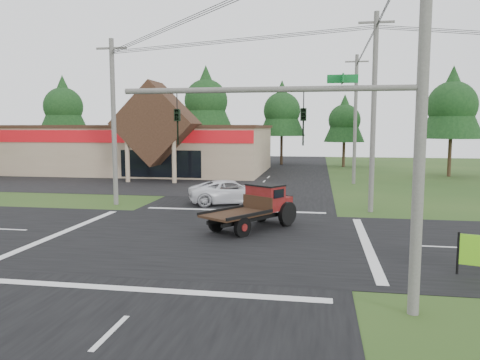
# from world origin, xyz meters

# --- Properties ---
(ground) EXTENTS (120.00, 120.00, 0.00)m
(ground) POSITION_xyz_m (0.00, 0.00, 0.00)
(ground) COLOR #244318
(ground) RESTS_ON ground
(road_ns) EXTENTS (12.00, 120.00, 0.02)m
(road_ns) POSITION_xyz_m (0.00, 0.00, 0.01)
(road_ns) COLOR black
(road_ns) RESTS_ON ground
(road_ew) EXTENTS (120.00, 12.00, 0.02)m
(road_ew) POSITION_xyz_m (0.00, 0.00, 0.01)
(road_ew) COLOR black
(road_ew) RESTS_ON ground
(parking_apron) EXTENTS (28.00, 14.00, 0.02)m
(parking_apron) POSITION_xyz_m (-14.00, 19.00, 0.01)
(parking_apron) COLOR black
(parking_apron) RESTS_ON ground
(cvs_building) EXTENTS (30.40, 18.20, 9.19)m
(cvs_building) POSITION_xyz_m (-15.70, 29.57, 2.78)
(cvs_building) COLOR tan
(cvs_building) RESTS_ON ground
(traffic_signal_mast) EXTENTS (8.12, 0.24, 7.00)m
(traffic_signal_mast) POSITION_xyz_m (5.82, -7.50, 4.43)
(traffic_signal_mast) COLOR #595651
(traffic_signal_mast) RESTS_ON ground
(utility_pole_nr) EXTENTS (2.00, 0.30, 11.00)m
(utility_pole_nr) POSITION_xyz_m (7.50, -7.50, 5.64)
(utility_pole_nr) COLOR #595651
(utility_pole_nr) RESTS_ON ground
(utility_pole_nw) EXTENTS (2.00, 0.30, 10.50)m
(utility_pole_nw) POSITION_xyz_m (-8.00, 8.00, 5.39)
(utility_pole_nw) COLOR #595651
(utility_pole_nw) RESTS_ON ground
(utility_pole_ne) EXTENTS (2.00, 0.30, 11.50)m
(utility_pole_ne) POSITION_xyz_m (8.00, 8.00, 5.89)
(utility_pole_ne) COLOR #595651
(utility_pole_ne) RESTS_ON ground
(utility_pole_n) EXTENTS (2.00, 0.30, 11.20)m
(utility_pole_n) POSITION_xyz_m (8.00, 22.00, 5.74)
(utility_pole_n) COLOR #595651
(utility_pole_n) RESTS_ON ground
(tree_row_a) EXTENTS (6.72, 6.72, 12.12)m
(tree_row_a) POSITION_xyz_m (-30.00, 40.00, 8.05)
(tree_row_a) COLOR #332316
(tree_row_a) RESTS_ON ground
(tree_row_b) EXTENTS (5.60, 5.60, 10.10)m
(tree_row_b) POSITION_xyz_m (-20.00, 42.00, 6.70)
(tree_row_b) COLOR #332316
(tree_row_b) RESTS_ON ground
(tree_row_c) EXTENTS (7.28, 7.28, 13.13)m
(tree_row_c) POSITION_xyz_m (-10.00, 41.00, 8.72)
(tree_row_c) COLOR #332316
(tree_row_c) RESTS_ON ground
(tree_row_d) EXTENTS (6.16, 6.16, 11.11)m
(tree_row_d) POSITION_xyz_m (0.00, 42.00, 7.38)
(tree_row_d) COLOR #332316
(tree_row_d) RESTS_ON ground
(tree_row_e) EXTENTS (5.04, 5.04, 9.09)m
(tree_row_e) POSITION_xyz_m (8.00, 40.00, 6.03)
(tree_row_e) COLOR #332316
(tree_row_e) RESTS_ON ground
(tree_side_ne) EXTENTS (6.16, 6.16, 11.11)m
(tree_side_ne) POSITION_xyz_m (18.00, 30.00, 7.38)
(tree_side_ne) COLOR #332316
(tree_side_ne) RESTS_ON ground
(antique_flatbed_truck) EXTENTS (4.57, 5.43, 2.18)m
(antique_flatbed_truck) POSITION_xyz_m (1.72, 2.10, 1.09)
(antique_flatbed_truck) COLOR #4F110B
(antique_flatbed_truck) RESTS_ON ground
(white_pickup) EXTENTS (6.11, 4.43, 1.54)m
(white_pickup) POSITION_xyz_m (-0.69, 9.64, 0.77)
(white_pickup) COLOR white
(white_pickup) RESTS_ON ground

